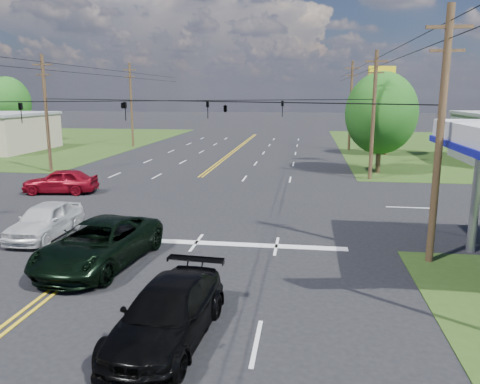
% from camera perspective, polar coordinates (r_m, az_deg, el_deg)
% --- Properties ---
extents(ground, '(280.00, 280.00, 0.00)m').
position_cam_1_polar(ground, '(29.01, -8.42, -0.99)').
color(ground, black).
rests_on(ground, ground).
extents(stop_bar, '(10.00, 0.50, 0.02)m').
position_cam_1_polar(stop_bar, '(20.38, -1.20, -6.41)').
color(stop_bar, silver).
rests_on(stop_bar, ground).
extents(pole_se, '(1.60, 0.28, 9.50)m').
position_cam_1_polar(pole_se, '(18.79, 23.19, 6.41)').
color(pole_se, '#3C2B19').
rests_on(pole_se, ground).
extents(pole_nw, '(1.60, 0.28, 9.50)m').
position_cam_1_polar(pole_nw, '(41.86, -22.54, 8.97)').
color(pole_nw, '#3C2B19').
rests_on(pole_nw, ground).
extents(pole_ne, '(1.60, 0.28, 9.50)m').
position_cam_1_polar(pole_ne, '(36.45, 15.95, 9.11)').
color(pole_ne, '#3C2B19').
rests_on(pole_ne, ground).
extents(pole_left_far, '(1.60, 0.28, 10.00)m').
position_cam_1_polar(pole_left_far, '(59.03, -13.12, 10.39)').
color(pole_left_far, '#3C2B19').
rests_on(pole_left_far, ground).
extents(pole_right_far, '(1.60, 0.28, 10.00)m').
position_cam_1_polar(pole_right_far, '(55.32, 13.35, 10.30)').
color(pole_right_far, '#3C2B19').
rests_on(pole_right_far, ground).
extents(span_wire_signals, '(26.00, 18.00, 1.13)m').
position_cam_1_polar(span_wire_signals, '(28.30, -8.80, 10.94)').
color(span_wire_signals, black).
rests_on(span_wire_signals, ground).
extents(power_lines, '(26.04, 100.00, 0.64)m').
position_cam_1_polar(power_lines, '(26.48, -10.28, 16.48)').
color(power_lines, black).
rests_on(power_lines, ground).
extents(tree_right_a, '(5.70, 5.70, 8.18)m').
position_cam_1_polar(tree_right_a, '(39.56, 16.82, 9.17)').
color(tree_right_a, '#3C2B19').
rests_on(tree_right_a, ground).
extents(tree_right_b, '(4.94, 4.94, 7.09)m').
position_cam_1_polar(tree_right_b, '(51.82, 17.59, 8.93)').
color(tree_right_b, '#3C2B19').
rests_on(tree_right_b, ground).
extents(tree_far_l, '(6.08, 6.08, 8.72)m').
position_cam_1_polar(tree_far_l, '(71.45, -26.50, 9.70)').
color(tree_far_l, '#3C2B19').
rests_on(tree_far_l, ground).
extents(pickup_dkgreen, '(3.53, 6.41, 1.70)m').
position_cam_1_polar(pickup_dkgreen, '(18.54, -16.78, -6.04)').
color(pickup_dkgreen, black).
rests_on(pickup_dkgreen, ground).
extents(suv_black, '(2.52, 5.35, 1.51)m').
position_cam_1_polar(suv_black, '(12.78, -8.83, -14.46)').
color(suv_black, black).
rests_on(suv_black, ground).
extents(pickup_white, '(1.87, 4.62, 1.57)m').
position_cam_1_polar(pickup_white, '(23.01, -22.66, -3.17)').
color(pickup_white, silver).
rests_on(pickup_white, ground).
extents(sedan_red, '(4.92, 2.52, 1.61)m').
position_cam_1_polar(sedan_red, '(32.75, -21.05, 1.25)').
color(sedan_red, maroon).
rests_on(sedan_red, ground).
extents(polesign_ne, '(2.39, 0.84, 8.76)m').
position_cam_1_polar(polesign_ne, '(43.54, 16.81, 12.09)').
color(polesign_ne, '#A5A5AA').
rests_on(polesign_ne, ground).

